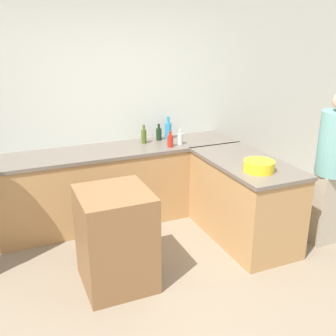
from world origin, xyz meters
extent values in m
plane|color=gray|center=(0.00, 0.00, 0.00)|extent=(14.00, 14.00, 0.00)
cube|color=silver|center=(0.00, 2.14, 1.35)|extent=(8.00, 0.06, 2.70)
cube|color=tan|center=(0.00, 1.80, 0.43)|extent=(2.87, 0.62, 0.86)
cube|color=#6B6056|center=(0.00, 1.80, 0.88)|extent=(2.90, 0.65, 0.04)
cube|color=tan|center=(1.11, 0.83, 0.43)|extent=(0.66, 1.32, 0.86)
cube|color=#6B6056|center=(1.11, 0.83, 0.88)|extent=(0.69, 1.35, 0.04)
cube|color=brown|center=(-0.41, 0.57, 0.45)|extent=(0.61, 0.65, 0.90)
cylinder|color=yellow|center=(1.04, 0.52, 0.95)|extent=(0.30, 0.30, 0.11)
cylinder|color=red|center=(0.58, 1.62, 0.97)|extent=(0.07, 0.07, 0.14)
cylinder|color=red|center=(0.58, 1.62, 1.06)|extent=(0.03, 0.03, 0.05)
cylinder|color=#475B1E|center=(0.35, 1.89, 0.98)|extent=(0.06, 0.06, 0.16)
cylinder|color=#475B1E|center=(0.35, 1.89, 1.09)|extent=(0.03, 0.03, 0.06)
cylinder|color=#338CBF|center=(0.70, 1.97, 1.00)|extent=(0.08, 0.08, 0.20)
cylinder|color=#338CBF|center=(0.70, 1.97, 1.14)|extent=(0.04, 0.04, 0.08)
cylinder|color=silver|center=(0.73, 1.67, 0.97)|extent=(0.06, 0.06, 0.13)
cylinder|color=silver|center=(0.73, 1.67, 1.06)|extent=(0.03, 0.03, 0.05)
cylinder|color=black|center=(0.57, 1.95, 0.97)|extent=(0.07, 0.07, 0.15)
cylinder|color=black|center=(0.57, 1.95, 1.07)|extent=(0.03, 0.03, 0.06)
cube|color=#ADA38E|center=(1.87, 0.39, 0.39)|extent=(0.33, 0.20, 0.79)
camera|label=1|loc=(-1.19, -2.44, 2.21)|focal=42.00mm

